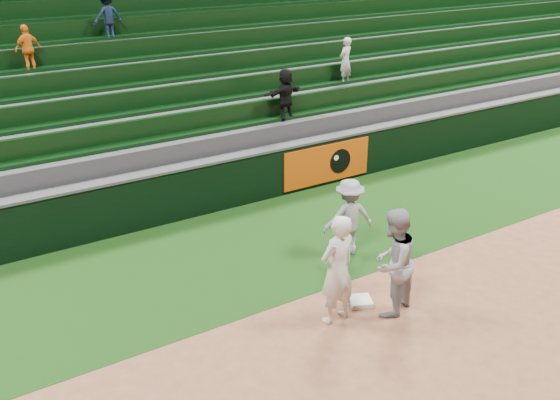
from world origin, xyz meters
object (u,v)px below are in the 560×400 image
(first_baseman, at_px, (337,270))
(baserunner, at_px, (393,263))
(first_base, at_px, (360,301))
(base_coach, at_px, (349,217))

(first_baseman, distance_m, baserunner, 0.98)
(baserunner, bearing_deg, first_baseman, -39.63)
(first_base, bearing_deg, base_coach, 59.17)
(baserunner, bearing_deg, base_coach, -130.75)
(first_base, distance_m, base_coach, 2.02)
(base_coach, bearing_deg, first_baseman, 61.51)
(first_baseman, xyz_separation_m, baserunner, (0.93, -0.30, -0.01))
(first_base, height_order, base_coach, base_coach)
(first_baseman, relative_size, baserunner, 1.01)
(first_base, bearing_deg, first_baseman, -166.79)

